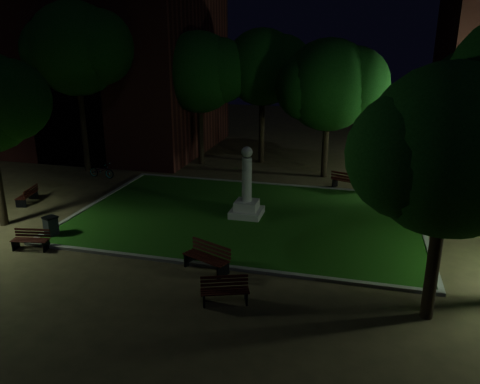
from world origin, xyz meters
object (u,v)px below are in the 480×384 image
object	(u,v)px
monument	(247,197)
trash_bin	(51,226)
bench_near_left	(207,258)
bench_far_side	(348,182)
bench_west_near	(31,240)
bicycle	(101,170)
bench_left_side	(28,196)
bench_near_right	(225,291)

from	to	relation	value
monument	trash_bin	world-z (taller)	monument
bench_near_left	bench_far_side	bearing A→B (deg)	90.70
monument	bench_west_near	size ratio (longest dim) A/B	2.19
bench_near_left	trash_bin	world-z (taller)	bench_near_left
bench_near_left	bicycle	distance (m)	13.53
bench_left_side	trash_bin	xyz separation A→B (m)	(3.68, -3.30, 0.05)
bench_west_near	trash_bin	distance (m)	1.26
bench_left_side	trash_bin	world-z (taller)	trash_bin
bench_near_right	bench_west_near	world-z (taller)	bench_near_right
bench_near_right	bench_left_side	xyz separation A→B (m)	(-11.98, 6.38, 0.00)
bench_near_left	bench_near_right	world-z (taller)	bench_near_left
bench_near_left	trash_bin	xyz separation A→B (m)	(-7.11, 1.19, -0.02)
bicycle	trash_bin	bearing A→B (deg)	-157.76
bench_near_right	bench_left_side	distance (m)	13.57
bench_west_near	trash_bin	world-z (taller)	trash_bin
bench_far_side	bench_left_side	bearing A→B (deg)	43.02
monument	bench_far_side	size ratio (longest dim) A/B	1.66
bench_near_left	bicycle	world-z (taller)	bench_near_left
monument	bench_west_near	distance (m)	9.01
monument	bench_near_left	world-z (taller)	monument
bench_west_near	bench_left_side	size ratio (longest dim) A/B	0.94
monument	bench_west_near	world-z (taller)	monument
monument	bench_west_near	xyz separation A→B (m)	(-7.20, -5.39, -0.59)
monument	trash_bin	distance (m)	8.33
bench_far_side	bench_near_left	bearing A→B (deg)	88.52
bench_left_side	bicycle	world-z (taller)	bicycle
trash_bin	bench_far_side	bearing A→B (deg)	39.31
bench_west_near	bicycle	size ratio (longest dim) A/B	0.89
bench_left_side	trash_bin	bearing A→B (deg)	35.57
bench_near_left	bench_left_side	xyz separation A→B (m)	(-10.79, 4.49, -0.07)
bench_near_right	monument	bearing A→B (deg)	78.09
bench_west_near	trash_bin	bearing A→B (deg)	80.87
bench_far_side	bicycle	xyz separation A→B (m)	(-14.07, -1.15, -0.04)
trash_bin	bench_near_left	bearing A→B (deg)	-9.50
bench_left_side	monument	bearing A→B (deg)	81.82
bicycle	bench_near_right	bearing A→B (deg)	-131.19
monument	bench_near_left	size ratio (longest dim) A/B	1.74
bicycle	monument	bearing A→B (deg)	-107.90
bench_near_right	bench_far_side	distance (m)	12.92
bench_left_side	trash_bin	size ratio (longest dim) A/B	1.83
monument	bench_far_side	distance (m)	6.85
bench_near_left	bench_far_side	distance (m)	11.50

